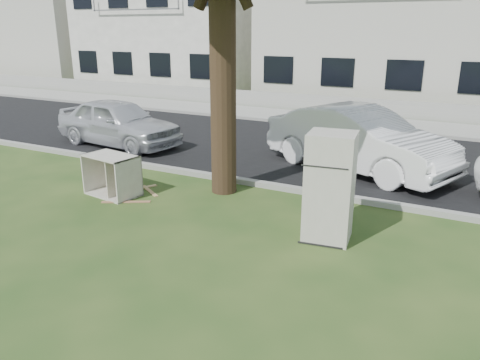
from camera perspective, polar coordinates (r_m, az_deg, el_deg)
The scene contains 16 objects.
ground at distance 8.63m, azimuth -5.51°, elevation -5.28°, with size 120.00×120.00×0.00m, color #244318.
road at distance 13.78m, azimuth 8.13°, elevation 3.57°, with size 120.00×7.00×0.01m, color black.
kerb_near at distance 10.62m, azimuth 1.65°, elevation -0.66°, with size 120.00×0.18×0.12m, color gray.
kerb_far at distance 17.09m, azimuth 12.17°, elevation 6.14°, with size 120.00×0.18×0.12m, color gray.
sidewalk at distance 18.47m, azimuth 13.41°, elevation 6.93°, with size 120.00×2.80×0.01m, color gray.
low_wall at distance 19.94m, azimuth 14.66°, elevation 8.64°, with size 120.00×0.15×0.70m, color gray.
townhouse_left at distance 29.15m, azimuth -7.04°, elevation 18.14°, with size 10.20×8.16×7.04m.
townhouse_center at distance 24.51m, azimuth 18.12°, elevation 17.94°, with size 11.22×8.16×7.44m.
filler_left at distance 39.09m, azimuth -24.52°, elevation 16.19°, with size 16.00×9.00×6.40m, color beige.
fridge at distance 7.81m, azimuth 10.87°, elevation -0.89°, with size 0.75×0.70×1.83m, color beige.
cabinet at distance 10.27m, azimuth -15.33°, elevation 0.59°, with size 1.12×0.69×0.87m, color white.
plank_a at distance 9.87m, azimuth -13.74°, elevation -2.61°, with size 0.99×0.08×0.02m, color #A67250.
plank_b at distance 10.42m, azimuth -10.96°, elevation -1.31°, with size 0.83×0.08×0.02m, color tan.
plank_c at distance 10.61m, azimuth -12.20°, elevation -1.03°, with size 0.84×0.09×0.02m, color tan.
car_center at distance 11.92m, azimuth 14.25°, elevation 4.81°, with size 1.67×4.80×1.58m, color white.
car_left at distance 14.64m, azimuth -14.62°, elevation 6.82°, with size 1.66×4.13×1.41m, color silver.
Camera 1 is at (4.37, -6.62, 3.40)m, focal length 35.00 mm.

